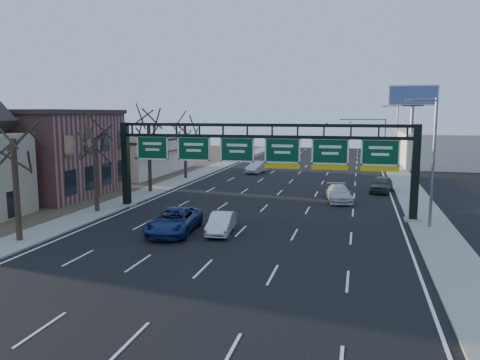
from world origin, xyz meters
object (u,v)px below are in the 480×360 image
(sign_gantry, at_px, (261,156))
(car_silver_sedan, at_px, (221,223))
(car_blue_suv, at_px, (174,221))
(car_white_wagon, at_px, (339,194))

(sign_gantry, distance_m, car_silver_sedan, 8.01)
(car_blue_suv, bearing_deg, car_silver_sedan, 7.20)
(car_blue_suv, height_order, car_silver_sedan, car_blue_suv)
(car_blue_suv, relative_size, car_white_wagon, 1.18)
(car_white_wagon, bearing_deg, car_silver_sedan, -127.42)
(sign_gantry, height_order, car_blue_suv, sign_gantry)
(car_white_wagon, bearing_deg, car_blue_suv, -135.43)
(sign_gantry, xyz_separation_m, car_blue_suv, (-4.41, -7.51, -3.81))
(sign_gantry, bearing_deg, car_silver_sedan, -100.77)
(sign_gantry, relative_size, car_white_wagon, 4.90)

